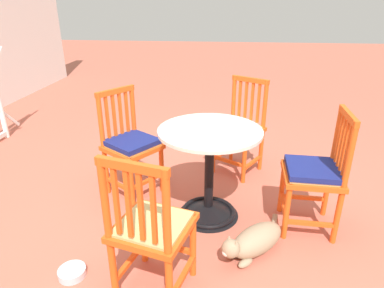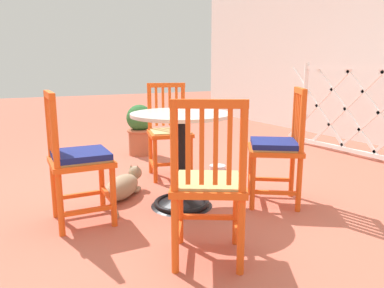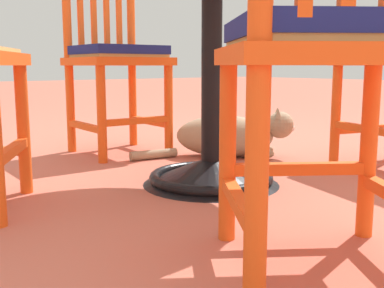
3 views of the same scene
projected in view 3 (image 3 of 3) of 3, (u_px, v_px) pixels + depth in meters
name	position (u px, v px, depth m)	size (l,w,h in m)	color
ground_plane	(257.00, 183.00, 1.70)	(24.00, 24.00, 0.00)	#BC604C
cafe_table	(211.00, 104.00, 1.65)	(0.76, 0.76, 0.73)	black
orange_chair_near_fence	(115.00, 58.00, 2.25)	(0.42, 0.42, 0.91)	#EA5619
orange_chair_by_planter	(332.00, 48.00, 0.91)	(0.56, 0.56, 0.91)	#EA5619
tabby_cat	(233.00, 136.00, 2.19)	(0.64, 0.47, 0.23)	#9E896B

